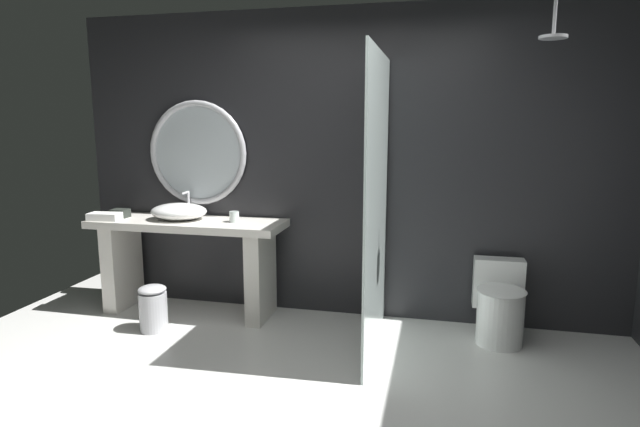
{
  "coord_description": "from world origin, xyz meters",
  "views": [
    {
      "loc": [
        0.78,
        -2.46,
        1.67
      ],
      "look_at": [
        -0.01,
        0.95,
        1.05
      ],
      "focal_mm": 29.1,
      "sensor_mm": 36.0,
      "label": 1
    }
  ],
  "objects_px": {
    "tumbler_cup": "(234,217)",
    "waste_bin": "(153,308)",
    "tissue_box": "(120,213)",
    "round_wall_mirror": "(197,153)",
    "vessel_sink": "(179,211)",
    "toilet": "(499,306)",
    "folded_hand_towel": "(105,217)",
    "rain_shower_head": "(553,33)"
  },
  "relations": [
    {
      "from": "vessel_sink",
      "to": "tissue_box",
      "type": "bearing_deg",
      "value": -176.33
    },
    {
      "from": "vessel_sink",
      "to": "tumbler_cup",
      "type": "distance_m",
      "value": 0.51
    },
    {
      "from": "folded_hand_towel",
      "to": "waste_bin",
      "type": "bearing_deg",
      "value": -25.48
    },
    {
      "from": "rain_shower_head",
      "to": "round_wall_mirror",
      "type": "bearing_deg",
      "value": 171.18
    },
    {
      "from": "tissue_box",
      "to": "round_wall_mirror",
      "type": "distance_m",
      "value": 0.87
    },
    {
      "from": "toilet",
      "to": "folded_hand_towel",
      "type": "bearing_deg",
      "value": -177.2
    },
    {
      "from": "round_wall_mirror",
      "to": "rain_shower_head",
      "type": "height_order",
      "value": "rain_shower_head"
    },
    {
      "from": "toilet",
      "to": "round_wall_mirror",
      "type": "bearing_deg",
      "value": 174.44
    },
    {
      "from": "vessel_sink",
      "to": "tumbler_cup",
      "type": "bearing_deg",
      "value": -0.2
    },
    {
      "from": "vessel_sink",
      "to": "tumbler_cup",
      "type": "relative_size",
      "value": 5.4
    },
    {
      "from": "tumbler_cup",
      "to": "rain_shower_head",
      "type": "relative_size",
      "value": 0.32
    },
    {
      "from": "round_wall_mirror",
      "to": "tissue_box",
      "type": "bearing_deg",
      "value": -156.86
    },
    {
      "from": "tissue_box",
      "to": "waste_bin",
      "type": "relative_size",
      "value": 0.37
    },
    {
      "from": "round_wall_mirror",
      "to": "rain_shower_head",
      "type": "relative_size",
      "value": 3.24
    },
    {
      "from": "round_wall_mirror",
      "to": "waste_bin",
      "type": "distance_m",
      "value": 1.4
    },
    {
      "from": "rain_shower_head",
      "to": "tumbler_cup",
      "type": "bearing_deg",
      "value": 175.22
    },
    {
      "from": "tissue_box",
      "to": "tumbler_cup",
      "type": "bearing_deg",
      "value": 1.81
    },
    {
      "from": "waste_bin",
      "to": "round_wall_mirror",
      "type": "bearing_deg",
      "value": 81.92
    },
    {
      "from": "tumbler_cup",
      "to": "rain_shower_head",
      "type": "distance_m",
      "value": 2.75
    },
    {
      "from": "tumbler_cup",
      "to": "folded_hand_towel",
      "type": "distance_m",
      "value": 1.14
    },
    {
      "from": "round_wall_mirror",
      "to": "toilet",
      "type": "bearing_deg",
      "value": -5.56
    },
    {
      "from": "round_wall_mirror",
      "to": "rain_shower_head",
      "type": "distance_m",
      "value": 2.97
    },
    {
      "from": "vessel_sink",
      "to": "toilet",
      "type": "distance_m",
      "value": 2.76
    },
    {
      "from": "vessel_sink",
      "to": "waste_bin",
      "type": "xyz_separation_m",
      "value": [
        -0.02,
        -0.46,
        -0.71
      ]
    },
    {
      "from": "folded_hand_towel",
      "to": "rain_shower_head",
      "type": "bearing_deg",
      "value": -0.36
    },
    {
      "from": "tissue_box",
      "to": "folded_hand_towel",
      "type": "relative_size",
      "value": 0.53
    },
    {
      "from": "tumbler_cup",
      "to": "folded_hand_towel",
      "type": "bearing_deg",
      "value": -171.04
    },
    {
      "from": "tumbler_cup",
      "to": "tissue_box",
      "type": "distance_m",
      "value": 1.07
    },
    {
      "from": "rain_shower_head",
      "to": "toilet",
      "type": "bearing_deg",
      "value": 138.69
    },
    {
      "from": "tissue_box",
      "to": "round_wall_mirror",
      "type": "relative_size",
      "value": 0.15
    },
    {
      "from": "round_wall_mirror",
      "to": "folded_hand_towel",
      "type": "distance_m",
      "value": 0.96
    },
    {
      "from": "vessel_sink",
      "to": "round_wall_mirror",
      "type": "bearing_deg",
      "value": 71.23
    },
    {
      "from": "toilet",
      "to": "rain_shower_head",
      "type": "bearing_deg",
      "value": -41.31
    },
    {
      "from": "tissue_box",
      "to": "folded_hand_towel",
      "type": "bearing_deg",
      "value": -111.01
    },
    {
      "from": "toilet",
      "to": "waste_bin",
      "type": "distance_m",
      "value": 2.74
    },
    {
      "from": "rain_shower_head",
      "to": "toilet",
      "type": "distance_m",
      "value": 1.99
    },
    {
      "from": "tumbler_cup",
      "to": "waste_bin",
      "type": "distance_m",
      "value": 0.98
    },
    {
      "from": "tumbler_cup",
      "to": "rain_shower_head",
      "type": "height_order",
      "value": "rain_shower_head"
    },
    {
      "from": "tumbler_cup",
      "to": "tissue_box",
      "type": "height_order",
      "value": "tumbler_cup"
    },
    {
      "from": "waste_bin",
      "to": "folded_hand_towel",
      "type": "relative_size",
      "value": 1.42
    },
    {
      "from": "toilet",
      "to": "folded_hand_towel",
      "type": "relative_size",
      "value": 2.27
    },
    {
      "from": "toilet",
      "to": "waste_bin",
      "type": "height_order",
      "value": "toilet"
    }
  ]
}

